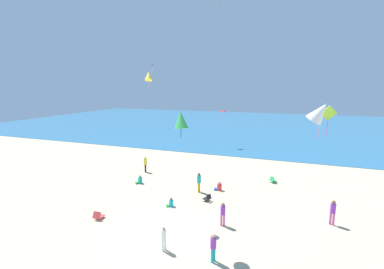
% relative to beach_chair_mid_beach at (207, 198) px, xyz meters
% --- Properties ---
extents(ground_plane, '(120.00, 120.00, 0.00)m').
position_rel_beach_chair_mid_beach_xyz_m(ground_plane, '(-1.86, 4.51, -0.28)').
color(ground_plane, '#C6B58C').
extents(ocean_water, '(120.00, 60.00, 0.05)m').
position_rel_beach_chair_mid_beach_xyz_m(ocean_water, '(-1.86, 43.78, -0.25)').
color(ocean_water, teal).
rests_on(ocean_water, ground_plane).
extents(beach_chair_mid_beach, '(0.69, 0.68, 0.57)m').
position_rel_beach_chair_mid_beach_xyz_m(beach_chair_mid_beach, '(0.00, 0.00, 0.00)').
color(beach_chair_mid_beach, black).
rests_on(beach_chair_mid_beach, ground_plane).
extents(beach_chair_far_right, '(0.60, 0.71, 0.58)m').
position_rel_beach_chair_mid_beach_xyz_m(beach_chair_far_right, '(-6.19, -5.19, -0.02)').
color(beach_chair_far_right, '#D13D3D').
rests_on(beach_chair_far_right, ground_plane).
extents(beach_chair_far_left, '(0.79, 0.78, 0.59)m').
position_rel_beach_chair_mid_beach_xyz_m(beach_chair_far_left, '(4.66, 5.95, -0.02)').
color(beach_chair_far_left, '#2D9956').
rests_on(beach_chair_far_left, ground_plane).
extents(person_0, '(0.40, 0.40, 1.58)m').
position_rel_beach_chair_mid_beach_xyz_m(person_0, '(1.95, -3.16, 0.63)').
color(person_0, '#D8599E').
rests_on(person_0, ground_plane).
extents(person_1, '(0.40, 0.40, 1.55)m').
position_rel_beach_chair_mid_beach_xyz_m(person_1, '(2.28, -6.77, 0.61)').
color(person_1, '#19ADB2').
rests_on(person_1, ground_plane).
extents(person_2, '(0.70, 0.45, 0.82)m').
position_rel_beach_chair_mid_beach_xyz_m(person_2, '(0.33, 2.44, 0.03)').
color(person_2, red).
rests_on(person_2, ground_plane).
extents(person_3, '(0.44, 0.44, 1.69)m').
position_rel_beach_chair_mid_beach_xyz_m(person_3, '(8.62, -0.68, 0.70)').
color(person_3, '#D8599E').
rests_on(person_3, ground_plane).
extents(person_4, '(0.70, 0.67, 0.80)m').
position_rel_beach_chair_mid_beach_xyz_m(person_4, '(-7.03, 1.57, 0.02)').
color(person_4, '#19ADB2').
rests_on(person_4, ground_plane).
extents(person_5, '(0.39, 0.39, 1.41)m').
position_rel_beach_chair_mid_beach_xyz_m(person_5, '(-0.50, -6.78, 0.54)').
color(person_5, white).
rests_on(person_5, ground_plane).
extents(person_6, '(0.35, 0.35, 1.71)m').
position_rel_beach_chair_mid_beach_xyz_m(person_6, '(-1.20, 1.50, 0.71)').
color(person_6, orange).
rests_on(person_6, ground_plane).
extents(person_7, '(0.62, 0.54, 0.69)m').
position_rel_beach_chair_mid_beach_xyz_m(person_7, '(-2.35, -1.78, -0.02)').
color(person_7, '#19ADB2').
rests_on(person_7, ground_plane).
extents(person_8, '(0.42, 0.42, 1.68)m').
position_rel_beach_chair_mid_beach_xyz_m(person_8, '(-8.16, 4.64, 0.69)').
color(person_8, black).
rests_on(person_8, ground_plane).
extents(kite_white, '(1.27, 1.03, 1.82)m').
position_rel_beach_chair_mid_beach_xyz_m(kite_white, '(6.74, -5.86, 7.49)').
color(kite_white, white).
extents(kite_yellow, '(0.71, 0.83, 1.25)m').
position_rel_beach_chair_mid_beach_xyz_m(kite_yellow, '(-3.53, -2.46, 9.32)').
color(kite_yellow, yellow).
extents(kite_red, '(0.98, 0.94, 1.49)m').
position_rel_beach_chair_mid_beach_xyz_m(kite_red, '(-3.22, 19.02, 5.09)').
color(kite_red, red).
extents(kite_green, '(1.23, 1.25, 1.57)m').
position_rel_beach_chair_mid_beach_xyz_m(kite_green, '(-0.08, -5.19, 6.77)').
color(kite_green, green).
extents(kite_lime, '(0.88, 0.32, 1.67)m').
position_rel_beach_chair_mid_beach_xyz_m(kite_lime, '(7.55, -2.64, 7.12)').
color(kite_lime, '#99DB33').
extents(kite_purple, '(0.23, 0.51, 1.37)m').
position_rel_beach_chair_mid_beach_xyz_m(kite_purple, '(-12.65, 15.06, 11.56)').
color(kite_purple, purple).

